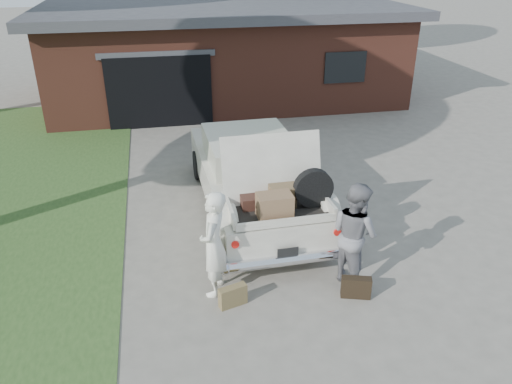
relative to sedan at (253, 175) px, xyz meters
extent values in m
plane|color=gray|center=(-0.22, -1.97, -0.81)|extent=(90.00, 90.00, 0.00)
cube|color=brown|center=(0.78, 9.53, 0.69)|extent=(12.00, 7.00, 3.00)
cube|color=#4C4C51|center=(0.78, 9.53, 2.34)|extent=(12.80, 7.80, 0.30)
cube|color=black|center=(-1.72, 6.08, 0.29)|extent=(3.20, 0.30, 2.20)
cube|color=#4C4C51|center=(-1.72, 6.01, 1.44)|extent=(3.50, 0.12, 0.18)
cube|color=black|center=(4.28, 6.01, 0.79)|extent=(1.40, 0.08, 1.00)
cylinder|color=#38281E|center=(5.33, 15.24, 1.71)|extent=(0.44, 0.44, 5.04)
cube|color=white|center=(0.00, 0.05, -0.14)|extent=(2.13, 5.37, 0.69)
cube|color=beige|center=(-0.01, 0.37, 0.47)|extent=(1.80, 2.17, 0.55)
cube|color=black|center=(-0.03, 1.39, 0.45)|extent=(1.66, 0.12, 0.47)
cube|color=black|center=(0.01, -0.64, 0.45)|extent=(1.66, 0.12, 0.47)
cylinder|color=black|center=(-0.91, -1.78, -0.46)|extent=(0.25, 0.71, 0.70)
cylinder|color=black|center=(0.97, -1.74, -0.46)|extent=(0.25, 0.71, 0.70)
cylinder|color=black|center=(-0.98, 1.85, -0.46)|extent=(0.25, 0.71, 0.70)
cylinder|color=black|center=(0.90, 1.88, -0.46)|extent=(0.25, 0.71, 0.70)
cylinder|color=silver|center=(0.05, -2.67, -0.38)|extent=(2.19, 0.23, 0.19)
cylinder|color=#A5140F|center=(-0.83, -2.61, 0.02)|extent=(0.13, 0.11, 0.13)
cylinder|color=#A5140F|center=(0.92, -2.58, 0.02)|extent=(0.13, 0.11, 0.13)
cube|color=black|center=(0.05, -2.69, -0.22)|extent=(0.36, 0.03, 0.18)
cube|color=black|center=(0.03, -1.98, 0.23)|extent=(1.68, 1.20, 0.04)
cube|color=white|center=(-0.82, -1.99, 0.33)|extent=(0.09, 1.17, 0.19)
cube|color=white|center=(0.89, -1.96, 0.33)|extent=(0.09, 1.17, 0.19)
cube|color=white|center=(0.05, -2.56, 0.29)|extent=(1.71, 0.10, 0.13)
cube|color=white|center=(0.03, -1.57, 0.84)|extent=(1.80, 0.43, 1.19)
cube|color=#44261D|center=(-0.26, -1.80, 0.35)|extent=(0.66, 0.43, 0.21)
cube|color=#8C6847|center=(-0.08, -2.24, 0.45)|extent=(0.59, 0.39, 0.41)
cube|color=black|center=(0.07, -1.88, 0.34)|extent=(0.59, 0.39, 0.18)
cube|color=brown|center=(0.18, -1.88, 0.53)|extent=(0.51, 0.34, 0.18)
cylinder|color=black|center=(0.66, -2.02, 0.60)|extent=(0.70, 0.18, 0.69)
imported|color=white|center=(-1.18, -2.69, 0.10)|extent=(0.63, 0.77, 1.82)
imported|color=gray|center=(1.14, -2.84, 0.10)|extent=(0.97, 1.08, 1.82)
cube|color=olive|center=(-0.96, -3.11, -0.63)|extent=(0.48, 0.27, 0.35)
cube|color=black|center=(1.04, -3.31, -0.62)|extent=(0.50, 0.29, 0.37)
camera|label=1|loc=(-1.89, -9.41, 4.37)|focal=35.00mm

